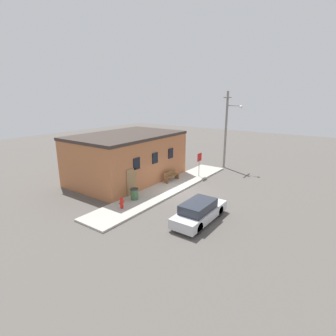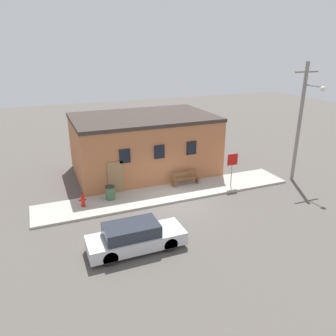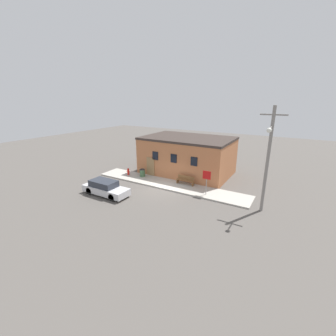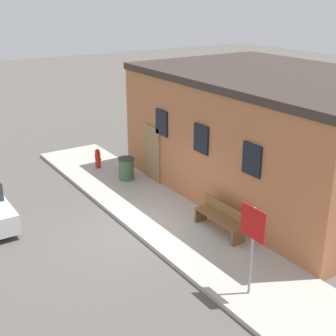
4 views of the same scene
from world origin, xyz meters
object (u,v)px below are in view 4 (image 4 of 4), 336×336
stop_sign (252,234)px  trash_bin (126,168)px  fire_hydrant (98,158)px  bench (220,218)px

stop_sign → trash_bin: bearing=172.6°
fire_hydrant → bench: bearing=5.9°
bench → trash_bin: (-5.16, -0.33, -0.02)m
stop_sign → trash_bin: stop_sign is taller
stop_sign → bench: 3.24m
fire_hydrant → stop_sign: stop_sign is taller
fire_hydrant → bench: (6.85, 0.71, 0.05)m
bench → trash_bin: bench is taller
stop_sign → trash_bin: 8.03m
fire_hydrant → stop_sign: size_ratio=0.35×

